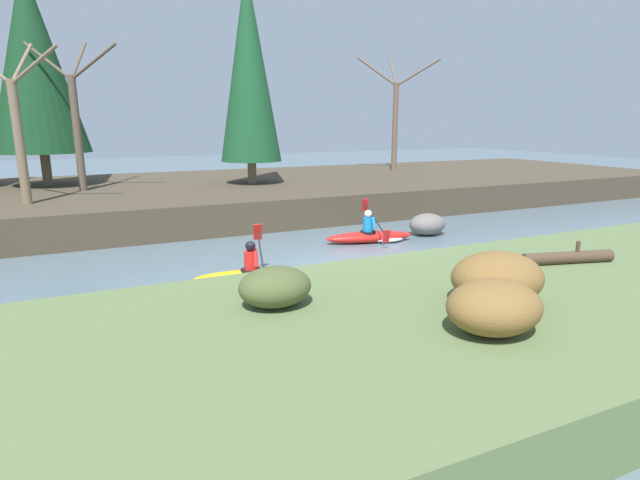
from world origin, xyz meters
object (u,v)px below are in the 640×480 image
Objects in this scene: boulder_midstream at (427,224)px; driftwood_log at (568,257)px; kayaker_lead at (373,236)px; kayaker_middle at (255,275)px.

driftwood_log reaches higher than boulder_midstream.
kayaker_lead is at bearing 110.69° from driftwood_log.
kayaker_lead is 5.10m from kayaker_middle.
kayaker_middle is at bearing -141.39° from kayaker_lead.
kayaker_middle is 6.51m from driftwood_log.
boulder_midstream is 6.60m from driftwood_log.
boulder_midstream is at bearing 91.80° from driftwood_log.
kayaker_middle reaches higher than boulder_midstream.
kayaker_lead is at bearing 41.84° from kayaker_middle.
kayaker_middle is 2.25× the size of boulder_midstream.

